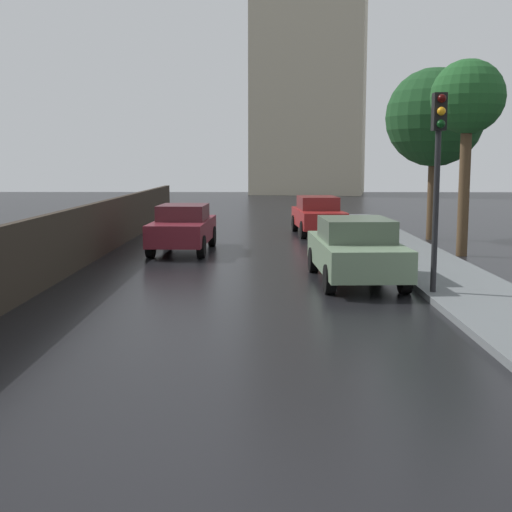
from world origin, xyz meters
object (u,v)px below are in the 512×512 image
at_px(car_maroon_behind_camera, 183,227).
at_px(street_tree_far, 435,118).
at_px(car_green_near_kerb, 355,249).
at_px(traffic_light, 438,155).
at_px(car_red_mid_road, 318,215).
at_px(street_tree_near, 468,100).

bearing_deg(car_maroon_behind_camera, street_tree_far, -155.90).
distance_m(car_green_near_kerb, traffic_light, 3.26).
height_order(car_green_near_kerb, street_tree_far, street_tree_far).
bearing_deg(car_green_near_kerb, car_maroon_behind_camera, 127.97).
bearing_deg(car_red_mid_road, street_tree_far, -25.65).
relative_size(car_red_mid_road, street_tree_near, 0.74).
bearing_deg(car_maroon_behind_camera, car_green_near_kerb, 132.53).
bearing_deg(traffic_light, car_red_mid_road, 96.22).
xyz_separation_m(car_red_mid_road, street_tree_near, (3.87, -6.10, 3.85)).
height_order(car_maroon_behind_camera, traffic_light, traffic_light).
height_order(street_tree_near, street_tree_far, street_tree_far).
xyz_separation_m(car_green_near_kerb, traffic_light, (1.36, -1.99, 2.19)).
relative_size(car_green_near_kerb, street_tree_far, 0.73).
bearing_deg(car_red_mid_road, car_green_near_kerb, -93.69).
relative_size(car_maroon_behind_camera, traffic_light, 1.10).
height_order(car_maroon_behind_camera, street_tree_far, street_tree_far).
distance_m(car_red_mid_road, car_maroon_behind_camera, 6.97).
bearing_deg(car_red_mid_road, street_tree_near, -61.43).
bearing_deg(street_tree_far, traffic_light, -103.45).
bearing_deg(street_tree_near, street_tree_far, 88.01).
distance_m(car_red_mid_road, street_tree_far, 5.66).
bearing_deg(traffic_light, street_tree_far, 76.55).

